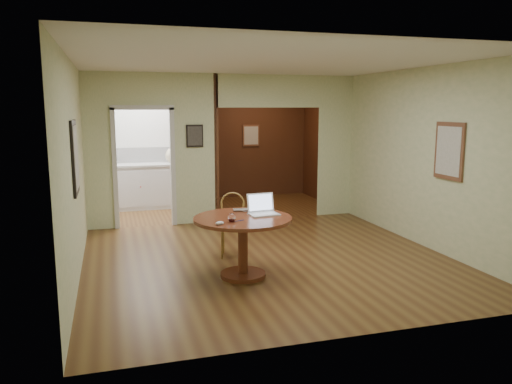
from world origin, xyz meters
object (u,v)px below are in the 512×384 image
object	(u,v)px
chair	(232,221)
closed_laptop	(246,211)
dining_table	(243,233)
open_laptop	(262,209)

from	to	relation	value
chair	closed_laptop	distance (m)	0.68
dining_table	closed_laptop	size ratio (longest dim) A/B	3.77
dining_table	chair	xyz separation A→B (m)	(0.09, 0.94, -0.06)
chair	closed_laptop	size ratio (longest dim) A/B	2.79
chair	dining_table	bearing A→B (deg)	-78.79
dining_table	chair	world-z (taller)	chair
dining_table	chair	size ratio (longest dim) A/B	1.35
chair	closed_laptop	world-z (taller)	chair
open_laptop	closed_laptop	xyz separation A→B (m)	(-0.16, 0.20, -0.05)
dining_table	open_laptop	world-z (taller)	open_laptop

